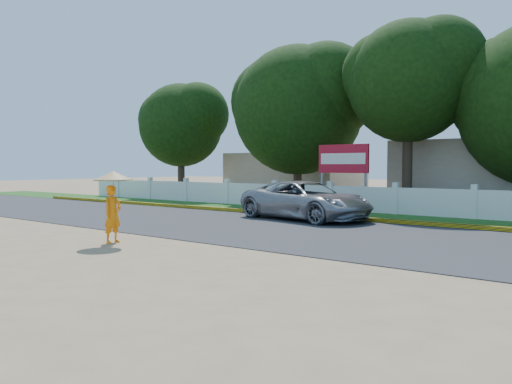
% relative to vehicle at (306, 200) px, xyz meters
% --- Properties ---
extents(ground, '(120.00, 120.00, 0.00)m').
position_rel_vehicle_xyz_m(ground, '(1.85, -7.35, -0.71)').
color(ground, '#9E8460').
rests_on(ground, ground).
extents(road, '(60.00, 7.00, 0.02)m').
position_rel_vehicle_xyz_m(road, '(1.85, -2.85, -0.70)').
color(road, '#38383A').
rests_on(road, ground).
extents(grass_verge, '(60.00, 3.50, 0.03)m').
position_rel_vehicle_xyz_m(grass_verge, '(1.85, 2.40, -0.69)').
color(grass_verge, '#2D601E').
rests_on(grass_verge, ground).
extents(curb, '(40.00, 0.18, 0.16)m').
position_rel_vehicle_xyz_m(curb, '(1.85, 0.70, -0.63)').
color(curb, yellow).
rests_on(curb, ground).
extents(fence, '(40.00, 0.10, 1.10)m').
position_rel_vehicle_xyz_m(fence, '(1.85, 3.85, -0.16)').
color(fence, silver).
rests_on(fence, ground).
extents(building_far, '(8.00, 5.00, 2.80)m').
position_rel_vehicle_xyz_m(building_far, '(-8.15, 11.65, 0.69)').
color(building_far, '#B7AD99').
rests_on(building_far, ground).
extents(vehicle, '(5.45, 3.24, 1.42)m').
position_rel_vehicle_xyz_m(vehicle, '(0.00, 0.00, 0.00)').
color(vehicle, gray).
rests_on(vehicle, ground).
extents(monk_with_parasol, '(1.01, 1.01, 1.84)m').
position_rel_vehicle_xyz_m(monk_with_parasol, '(-0.96, -7.68, 0.49)').
color(monk_with_parasol, orange).
rests_on(monk_with_parasol, ground).
extents(billboard, '(2.50, 0.13, 2.95)m').
position_rel_vehicle_xyz_m(billboard, '(-1.10, 4.94, 1.43)').
color(billboard, gray).
rests_on(billboard, ground).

